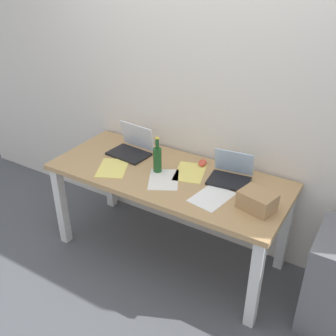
{
  "coord_description": "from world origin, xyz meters",
  "views": [
    {
      "loc": [
        1.31,
        -2.16,
        2.23
      ],
      "look_at": [
        0.0,
        0.0,
        0.81
      ],
      "focal_mm": 42.13,
      "sensor_mm": 36.0,
      "label": 1
    }
  ],
  "objects_px": {
    "computer_mouse": "(203,163)",
    "cardboard_box": "(257,201)",
    "laptop_right": "(230,175)",
    "laptop_left": "(132,148)",
    "beer_bottle": "(157,159)",
    "desk": "(168,185)"
  },
  "relations": [
    {
      "from": "laptop_right",
      "to": "desk",
      "type": "bearing_deg",
      "value": -159.4
    },
    {
      "from": "laptop_right",
      "to": "cardboard_box",
      "type": "xyz_separation_m",
      "value": [
        0.29,
        -0.25,
        0.02
      ]
    },
    {
      "from": "beer_bottle",
      "to": "cardboard_box",
      "type": "distance_m",
      "value": 0.81
    },
    {
      "from": "cardboard_box",
      "to": "laptop_right",
      "type": "bearing_deg",
      "value": 139.52
    },
    {
      "from": "laptop_left",
      "to": "computer_mouse",
      "type": "distance_m",
      "value": 0.59
    },
    {
      "from": "laptop_left",
      "to": "laptop_right",
      "type": "distance_m",
      "value": 0.85
    },
    {
      "from": "desk",
      "to": "beer_bottle",
      "type": "height_order",
      "value": "beer_bottle"
    },
    {
      "from": "beer_bottle",
      "to": "cardboard_box",
      "type": "height_order",
      "value": "beer_bottle"
    },
    {
      "from": "laptop_right",
      "to": "computer_mouse",
      "type": "distance_m",
      "value": 0.29
    },
    {
      "from": "cardboard_box",
      "to": "desk",
      "type": "bearing_deg",
      "value": 173.16
    },
    {
      "from": "laptop_left",
      "to": "laptop_right",
      "type": "relative_size",
      "value": 1.08
    },
    {
      "from": "laptop_left",
      "to": "cardboard_box",
      "type": "xyz_separation_m",
      "value": [
        1.14,
        -0.22,
        0.01
      ]
    },
    {
      "from": "computer_mouse",
      "to": "cardboard_box",
      "type": "distance_m",
      "value": 0.66
    },
    {
      "from": "laptop_right",
      "to": "computer_mouse",
      "type": "xyz_separation_m",
      "value": [
        -0.27,
        0.1,
        -0.02
      ]
    },
    {
      "from": "laptop_right",
      "to": "computer_mouse",
      "type": "bearing_deg",
      "value": 160.06
    },
    {
      "from": "laptop_right",
      "to": "computer_mouse",
      "type": "relative_size",
      "value": 3.14
    },
    {
      "from": "desk",
      "to": "cardboard_box",
      "type": "relative_size",
      "value": 8.08
    },
    {
      "from": "laptop_left",
      "to": "beer_bottle",
      "type": "height_order",
      "value": "beer_bottle"
    },
    {
      "from": "desk",
      "to": "cardboard_box",
      "type": "bearing_deg",
      "value": -6.84
    },
    {
      "from": "beer_bottle",
      "to": "cardboard_box",
      "type": "relative_size",
      "value": 1.26
    },
    {
      "from": "laptop_left",
      "to": "desk",
      "type": "bearing_deg",
      "value": -17.61
    },
    {
      "from": "laptop_right",
      "to": "cardboard_box",
      "type": "bearing_deg",
      "value": -40.48
    }
  ]
}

